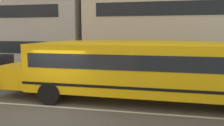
% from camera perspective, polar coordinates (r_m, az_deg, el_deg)
% --- Properties ---
extents(ground_plane, '(400.00, 400.00, 0.00)m').
position_cam_1_polar(ground_plane, '(10.71, -13.34, -10.48)').
color(ground_plane, '#54514F').
extents(sidewalk_far, '(120.00, 3.00, 0.01)m').
position_cam_1_polar(sidewalk_far, '(18.23, -2.35, -2.78)').
color(sidewalk_far, gray).
rests_on(sidewalk_far, ground_plane).
extents(lane_centreline, '(110.00, 0.16, 0.01)m').
position_cam_1_polar(lane_centreline, '(10.71, -13.34, -10.47)').
color(lane_centreline, silver).
rests_on(lane_centreline, ground_plane).
extents(school_bus, '(13.12, 3.23, 2.93)m').
position_cam_1_polar(school_bus, '(10.80, 7.02, -0.70)').
color(school_bus, yellow).
rests_on(school_bus, ground_plane).
extents(apartment_block_far_left, '(18.52, 11.72, 13.30)m').
position_cam_1_polar(apartment_block_far_left, '(29.87, -22.29, 13.51)').
color(apartment_block_far_left, '#B7B7B2').
rests_on(apartment_block_far_left, ground_plane).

